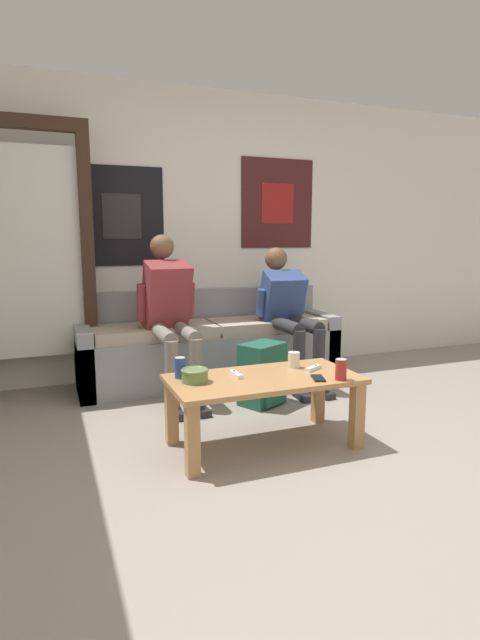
% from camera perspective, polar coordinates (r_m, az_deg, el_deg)
% --- Properties ---
extents(ground_plane, '(18.00, 18.00, 0.00)m').
position_cam_1_polar(ground_plane, '(2.78, 12.69, -17.49)').
color(ground_plane, gray).
extents(wall_back, '(10.00, 0.07, 2.55)m').
position_cam_1_polar(wall_back, '(4.66, -3.61, 9.72)').
color(wall_back, white).
rests_on(wall_back, ground_plane).
extents(door_frame, '(1.00, 0.10, 2.15)m').
position_cam_1_polar(door_frame, '(4.22, -23.22, 7.96)').
color(door_frame, '#382319').
rests_on(door_frame, ground_plane).
extents(couch, '(2.26, 0.66, 0.79)m').
position_cam_1_polar(couch, '(4.41, -3.49, -3.13)').
color(couch, gray).
rests_on(couch, ground_plane).
extents(coffee_table, '(1.13, 0.57, 0.43)m').
position_cam_1_polar(coffee_table, '(3.01, 2.72, -7.91)').
color(coffee_table, '#B27F4C').
rests_on(coffee_table, ground_plane).
extents(person_seated_adult, '(0.47, 0.92, 1.27)m').
position_cam_1_polar(person_seated_adult, '(3.91, -8.00, 1.19)').
color(person_seated_adult, gray).
rests_on(person_seated_adult, ground_plane).
extents(person_seated_teen, '(0.47, 0.92, 1.16)m').
position_cam_1_polar(person_seated_teen, '(4.27, 5.52, 1.26)').
color(person_seated_teen, '#2D2D33').
rests_on(person_seated_teen, ground_plane).
extents(backpack, '(0.39, 0.35, 0.47)m').
position_cam_1_polar(backpack, '(3.78, 2.67, -6.35)').
color(backpack, '#1E5642').
rests_on(backpack, ground_plane).
extents(ceramic_bowl, '(0.16, 0.16, 0.08)m').
position_cam_1_polar(ceramic_bowl, '(2.88, -5.18, -6.25)').
color(ceramic_bowl, '#607F47').
rests_on(ceramic_bowl, coffee_table).
extents(pillar_candle, '(0.07, 0.07, 0.11)m').
position_cam_1_polar(pillar_candle, '(3.19, 6.18, -4.56)').
color(pillar_candle, silver).
rests_on(pillar_candle, coffee_table).
extents(drink_can_blue, '(0.07, 0.07, 0.12)m').
position_cam_1_polar(drink_can_blue, '(2.96, -6.85, -5.44)').
color(drink_can_blue, '#28479E').
rests_on(drink_can_blue, coffee_table).
extents(drink_can_red, '(0.07, 0.07, 0.12)m').
position_cam_1_polar(drink_can_red, '(2.96, 11.47, -5.57)').
color(drink_can_red, maroon).
rests_on(drink_can_red, coffee_table).
extents(game_controller_near_left, '(0.04, 0.14, 0.03)m').
position_cam_1_polar(game_controller_near_left, '(2.99, -0.46, -6.22)').
color(game_controller_near_left, white).
rests_on(game_controller_near_left, coffee_table).
extents(game_controller_near_right, '(0.14, 0.10, 0.03)m').
position_cam_1_polar(game_controller_near_right, '(3.16, 8.35, -5.48)').
color(game_controller_near_right, white).
rests_on(game_controller_near_right, coffee_table).
extents(cell_phone, '(0.11, 0.15, 0.01)m').
position_cam_1_polar(cell_phone, '(2.97, 8.92, -6.58)').
color(cell_phone, black).
rests_on(cell_phone, coffee_table).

